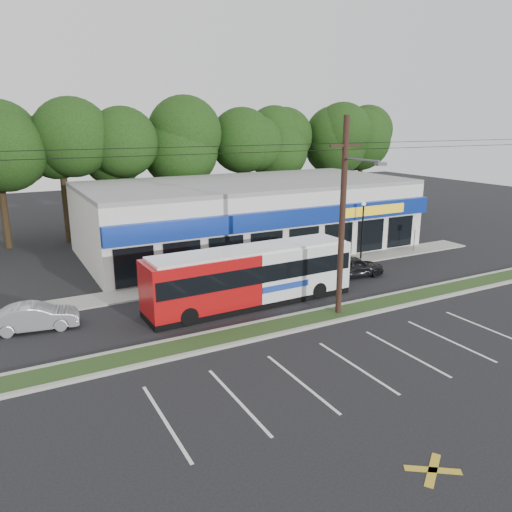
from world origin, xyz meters
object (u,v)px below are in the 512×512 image
object	(u,v)px
lamp_post	(363,224)
car_silver	(35,317)
sign_post	(415,233)
car_dark	(353,266)
pedestrian_b	(332,264)
metrobus	(251,275)
pedestrian_a	(286,273)
utility_pole	(341,212)

from	to	relation	value
lamp_post	car_silver	world-z (taller)	lamp_post
sign_post	lamp_post	bearing A→B (deg)	177.42
car_dark	pedestrian_b	size ratio (longest dim) A/B	2.48
metrobus	car_silver	bearing A→B (deg)	169.03
pedestrian_a	pedestrian_b	distance (m)	3.65
lamp_post	pedestrian_a	distance (m)	8.51
metrobus	utility_pole	bearing A→B (deg)	-50.63
sign_post	car_silver	world-z (taller)	sign_post
sign_post	car_silver	size ratio (longest dim) A/B	0.56
lamp_post	car_dark	xyz separation A→B (m)	(-3.13, -2.95, -1.98)
utility_pole	car_silver	world-z (taller)	utility_pole
lamp_post	pedestrian_b	world-z (taller)	lamp_post
metrobus	pedestrian_b	world-z (taller)	metrobus
lamp_post	pedestrian_a	xyz separation A→B (m)	(-7.92, -2.49, -1.85)
utility_pole	pedestrian_b	size ratio (longest dim) A/B	30.77
pedestrian_b	pedestrian_a	bearing A→B (deg)	25.06
utility_pole	sign_post	size ratio (longest dim) A/B	22.47
utility_pole	car_dark	size ratio (longest dim) A/B	12.39
lamp_post	car_dark	world-z (taller)	lamp_post
pedestrian_a	metrobus	bearing A→B (deg)	8.21
sign_post	metrobus	xyz separation A→B (m)	(-16.27, -4.07, 0.13)
metrobus	car_silver	world-z (taller)	metrobus
metrobus	pedestrian_a	size ratio (longest dim) A/B	7.20
utility_pole	sign_post	world-z (taller)	utility_pole
utility_pole	lamp_post	size ratio (longest dim) A/B	11.76
pedestrian_b	car_silver	bearing A→B (deg)	21.98
lamp_post	car_dark	size ratio (longest dim) A/B	1.05
lamp_post	car_dark	distance (m)	4.73
utility_pole	pedestrian_b	world-z (taller)	utility_pole
car_dark	pedestrian_a	distance (m)	4.81
car_silver	lamp_post	bearing A→B (deg)	-74.76
sign_post	metrobus	bearing A→B (deg)	-165.94
metrobus	car_dark	xyz separation A→B (m)	(8.13, 1.35, -0.99)
utility_pole	pedestrian_b	bearing A→B (deg)	55.39
car_silver	utility_pole	bearing A→B (deg)	-102.41
sign_post	car_dark	xyz separation A→B (m)	(-8.13, -2.72, -0.87)
utility_pole	pedestrian_a	bearing A→B (deg)	87.39
sign_post	pedestrian_a	size ratio (longest dim) A/B	1.35
utility_pole	car_dark	xyz separation A→B (m)	(5.04, 4.93, -4.73)
utility_pole	car_silver	bearing A→B (deg)	158.87
lamp_post	pedestrian_a	size ratio (longest dim) A/B	2.58
sign_post	car_silver	distance (m)	27.14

